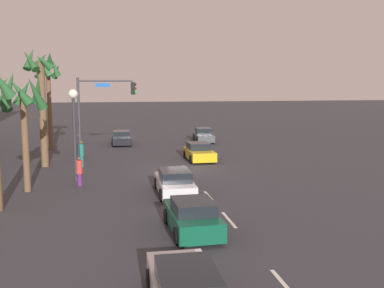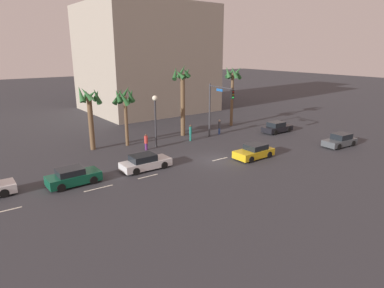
{
  "view_description": "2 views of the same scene",
  "coord_description": "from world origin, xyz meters",
  "px_view_note": "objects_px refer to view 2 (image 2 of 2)",
  "views": [
    {
      "loc": [
        -29.79,
        4.91,
        5.96
      ],
      "look_at": [
        -1.89,
        -0.11,
        2.03
      ],
      "focal_mm": 41.47,
      "sensor_mm": 36.0,
      "label": 1
    },
    {
      "loc": [
        -19.68,
        -23.47,
        10.25
      ],
      "look_at": [
        -2.34,
        0.71,
        1.82
      ],
      "focal_mm": 31.56,
      "sensor_mm": 36.0,
      "label": 2
    }
  ],
  "objects_px": {
    "car_4": "(277,127)",
    "traffic_signal": "(217,103)",
    "car_3": "(254,152)",
    "pedestrian_2": "(191,132)",
    "pedestrian_1": "(146,142)",
    "palm_tree_2": "(182,88)",
    "car_0": "(145,162)",
    "streetlamp": "(155,111)",
    "car_1": "(73,177)",
    "palm_tree_1": "(233,80)",
    "palm_tree_3": "(90,105)",
    "building_0": "(146,59)",
    "car_5": "(340,141)",
    "palm_tree_0": "(124,100)",
    "pedestrian_0": "(219,126)",
    "building_1": "(175,55)"
  },
  "relations": [
    {
      "from": "car_4",
      "to": "pedestrian_1",
      "type": "bearing_deg",
      "value": 170.74
    },
    {
      "from": "car_1",
      "to": "car_4",
      "type": "height_order",
      "value": "car_1"
    },
    {
      "from": "car_4",
      "to": "palm_tree_1",
      "type": "height_order",
      "value": "palm_tree_1"
    },
    {
      "from": "pedestrian_2",
      "to": "car_4",
      "type": "bearing_deg",
      "value": -15.09
    },
    {
      "from": "car_5",
      "to": "pedestrian_1",
      "type": "bearing_deg",
      "value": 148.19
    },
    {
      "from": "palm_tree_3",
      "to": "car_0",
      "type": "bearing_deg",
      "value": -79.75
    },
    {
      "from": "car_0",
      "to": "streetlamp",
      "type": "height_order",
      "value": "streetlamp"
    },
    {
      "from": "palm_tree_0",
      "to": "palm_tree_2",
      "type": "relative_size",
      "value": 0.76
    },
    {
      "from": "palm_tree_2",
      "to": "palm_tree_3",
      "type": "relative_size",
      "value": 1.26
    },
    {
      "from": "car_3",
      "to": "car_4",
      "type": "height_order",
      "value": "car_4"
    },
    {
      "from": "palm_tree_0",
      "to": "building_0",
      "type": "bearing_deg",
      "value": 55.86
    },
    {
      "from": "car_4",
      "to": "traffic_signal",
      "type": "bearing_deg",
      "value": 167.18
    },
    {
      "from": "traffic_signal",
      "to": "streetlamp",
      "type": "bearing_deg",
      "value": 170.77
    },
    {
      "from": "pedestrian_1",
      "to": "palm_tree_2",
      "type": "distance_m",
      "value": 8.67
    },
    {
      "from": "pedestrian_0",
      "to": "car_3",
      "type": "bearing_deg",
      "value": -110.03
    },
    {
      "from": "pedestrian_0",
      "to": "palm_tree_2",
      "type": "relative_size",
      "value": 0.22
    },
    {
      "from": "streetlamp",
      "to": "building_0",
      "type": "relative_size",
      "value": 0.29
    },
    {
      "from": "car_4",
      "to": "car_5",
      "type": "xyz_separation_m",
      "value": [
        0.64,
        -8.24,
        0.01
      ]
    },
    {
      "from": "traffic_signal",
      "to": "palm_tree_2",
      "type": "bearing_deg",
      "value": 119.92
    },
    {
      "from": "car_4",
      "to": "palm_tree_3",
      "type": "xyz_separation_m",
      "value": [
        -21.58,
        6.21,
        4.08
      ]
    },
    {
      "from": "car_1",
      "to": "streetlamp",
      "type": "xyz_separation_m",
      "value": [
        10.47,
        5.33,
        3.32
      ]
    },
    {
      "from": "car_5",
      "to": "palm_tree_1",
      "type": "distance_m",
      "value": 15.84
    },
    {
      "from": "car_4",
      "to": "pedestrian_1",
      "type": "distance_m",
      "value": 17.39
    },
    {
      "from": "car_5",
      "to": "pedestrian_1",
      "type": "xyz_separation_m",
      "value": [
        -17.8,
        11.04,
        0.27
      ]
    },
    {
      "from": "palm_tree_0",
      "to": "palm_tree_2",
      "type": "bearing_deg",
      "value": 1.26
    },
    {
      "from": "palm_tree_1",
      "to": "building_0",
      "type": "relative_size",
      "value": 0.42
    },
    {
      "from": "traffic_signal",
      "to": "car_3",
      "type": "bearing_deg",
      "value": -101.64
    },
    {
      "from": "pedestrian_0",
      "to": "palm_tree_3",
      "type": "xyz_separation_m",
      "value": [
        -15.02,
        2.69,
        3.73
      ]
    },
    {
      "from": "car_3",
      "to": "pedestrian_2",
      "type": "relative_size",
      "value": 2.16
    },
    {
      "from": "car_1",
      "to": "palm_tree_1",
      "type": "xyz_separation_m",
      "value": [
        24.23,
        8.56,
        5.58
      ]
    },
    {
      "from": "car_3",
      "to": "palm_tree_1",
      "type": "bearing_deg",
      "value": 56.72
    },
    {
      "from": "palm_tree_3",
      "to": "palm_tree_1",
      "type": "bearing_deg",
      "value": 0.39
    },
    {
      "from": "pedestrian_2",
      "to": "palm_tree_1",
      "type": "xyz_separation_m",
      "value": [
        9.27,
        3.3,
        5.19
      ]
    },
    {
      "from": "car_4",
      "to": "traffic_signal",
      "type": "distance_m",
      "value": 9.32
    },
    {
      "from": "car_1",
      "to": "streetlamp",
      "type": "distance_m",
      "value": 12.21
    },
    {
      "from": "streetlamp",
      "to": "pedestrian_0",
      "type": "relative_size",
      "value": 3.05
    },
    {
      "from": "car_5",
      "to": "car_1",
      "type": "bearing_deg",
      "value": 167.38
    },
    {
      "from": "streetlamp",
      "to": "building_1",
      "type": "bearing_deg",
      "value": 53.1
    },
    {
      "from": "car_4",
      "to": "palm_tree_3",
      "type": "bearing_deg",
      "value": 163.96
    },
    {
      "from": "car_1",
      "to": "building_0",
      "type": "xyz_separation_m",
      "value": [
        21.02,
        26.77,
        7.91
      ]
    },
    {
      "from": "car_1",
      "to": "pedestrian_1",
      "type": "height_order",
      "value": "pedestrian_1"
    },
    {
      "from": "car_1",
      "to": "palm_tree_3",
      "type": "relative_size",
      "value": 0.6
    },
    {
      "from": "traffic_signal",
      "to": "pedestrian_2",
      "type": "distance_m",
      "value": 4.52
    },
    {
      "from": "streetlamp",
      "to": "building_0",
      "type": "xyz_separation_m",
      "value": [
        10.56,
        21.43,
        4.59
      ]
    },
    {
      "from": "palm_tree_0",
      "to": "building_1",
      "type": "bearing_deg",
      "value": 47.03
    },
    {
      "from": "car_3",
      "to": "car_4",
      "type": "xyz_separation_m",
      "value": [
        9.93,
        5.7,
        -0.0
      ]
    },
    {
      "from": "car_4",
      "to": "palm_tree_3",
      "type": "relative_size",
      "value": 0.61
    },
    {
      "from": "building_0",
      "to": "pedestrian_1",
      "type": "bearing_deg",
      "value": -119.9
    },
    {
      "from": "palm_tree_2",
      "to": "pedestrian_1",
      "type": "bearing_deg",
      "value": -155.84
    },
    {
      "from": "building_0",
      "to": "building_1",
      "type": "bearing_deg",
      "value": 24.09
    }
  ]
}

